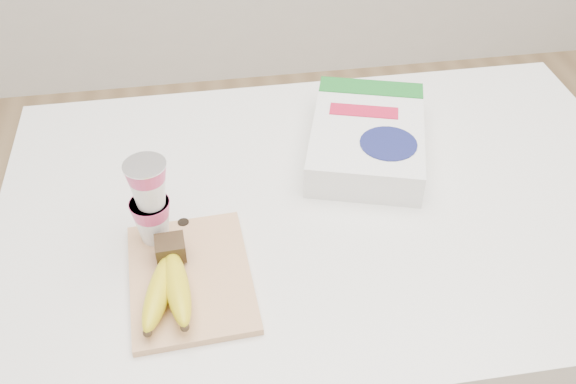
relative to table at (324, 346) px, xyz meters
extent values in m
cube|color=white|center=(0.00, 0.00, 0.00)|extent=(1.24, 0.82, 0.93)
cube|color=tan|center=(-0.27, -0.16, 0.47)|extent=(0.21, 0.27, 0.01)
cube|color=#382816|center=(-0.30, -0.12, 0.50)|extent=(0.05, 0.05, 0.03)
ellipsoid|color=yellow|center=(-0.32, -0.20, 0.50)|extent=(0.07, 0.18, 0.05)
sphere|color=#382816|center=(-0.34, -0.28, 0.50)|extent=(0.01, 0.01, 0.01)
ellipsoid|color=yellow|center=(-0.29, -0.20, 0.50)|extent=(0.05, 0.17, 0.05)
sphere|color=#382816|center=(-0.28, -0.28, 0.50)|extent=(0.01, 0.01, 0.01)
cylinder|color=silver|center=(-0.32, -0.07, 0.64)|extent=(0.07, 0.07, 0.00)
cube|color=white|center=(0.10, 0.13, 0.50)|extent=(0.30, 0.37, 0.07)
cube|color=#186E24|center=(0.14, 0.26, 0.53)|extent=(0.23, 0.12, 0.00)
cylinder|color=#151B52|center=(0.12, 0.06, 0.53)|extent=(0.14, 0.14, 0.00)
cube|color=#BA1535|center=(0.10, 0.17, 0.53)|extent=(0.14, 0.08, 0.00)
camera|label=1|loc=(-0.23, -0.87, 1.26)|focal=40.00mm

